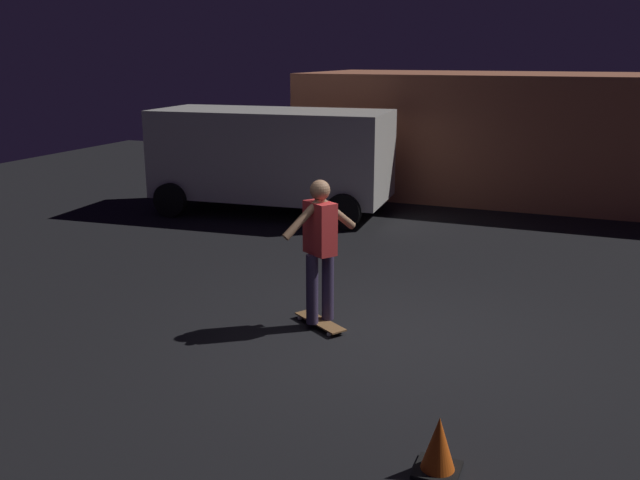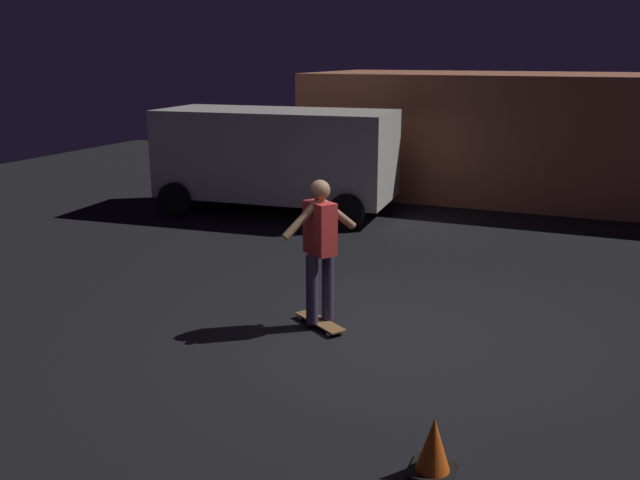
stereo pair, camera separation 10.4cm
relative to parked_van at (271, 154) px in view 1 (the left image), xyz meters
The scene contains 6 objects.
ground_plane 6.64m from the parked_van, 53.51° to the right, with size 28.00×28.00×0.00m, color black.
low_building 5.75m from the parked_van, 40.80° to the left, with size 9.43×4.01×2.68m.
parked_van is the anchor object (origin of this frame).
skateboard_ridden 6.23m from the parked_van, 59.14° to the right, with size 0.76×0.60×0.07m.
skater 6.13m from the parked_van, 59.14° to the right, with size 0.61×0.87×1.67m.
traffic_cone 9.17m from the parked_van, 56.41° to the right, with size 0.34×0.34×0.46m.
Camera 1 is at (2.03, -6.92, 3.08)m, focal length 38.33 mm.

